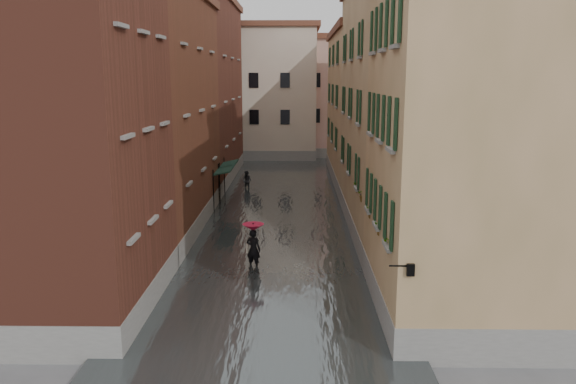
{
  "coord_description": "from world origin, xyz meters",
  "views": [
    {
      "loc": [
        1.13,
        -21.11,
        8.33
      ],
      "look_at": [
        0.73,
        4.77,
        3.0
      ],
      "focal_mm": 35.0,
      "sensor_mm": 36.0,
      "label": 1
    }
  ],
  "objects": [
    {
      "name": "building_left_near",
      "position": [
        -7.0,
        -2.0,
        6.5
      ],
      "size": [
        6.0,
        8.0,
        13.0
      ],
      "primitive_type": "cube",
      "color": "brown",
      "rests_on": "ground"
    },
    {
      "name": "awning_far",
      "position": [
        -3.49,
        16.19,
        2.47
      ],
      "size": [
        1.09,
        2.96,
        2.8
      ],
      "color": "#142F23",
      "rests_on": "ground"
    },
    {
      "name": "window_planters",
      "position": [
        4.12,
        0.39,
        3.51
      ],
      "size": [
        0.59,
        10.31,
        0.84
      ],
      "color": "maroon",
      "rests_on": "ground"
    },
    {
      "name": "building_right_mid",
      "position": [
        7.0,
        9.0,
        6.5
      ],
      "size": [
        6.0,
        14.0,
        13.0
      ],
      "primitive_type": "cube",
      "color": "tan",
      "rests_on": "ground"
    },
    {
      "name": "building_end_cream",
      "position": [
        -3.0,
        38.0,
        6.5
      ],
      "size": [
        12.0,
        9.0,
        13.0
      ],
      "primitive_type": "cube",
      "color": "beige",
      "rests_on": "ground"
    },
    {
      "name": "pedestrian_far",
      "position": [
        -2.56,
        19.77,
        0.75
      ],
      "size": [
        0.89,
        0.8,
        1.49
      ],
      "primitive_type": "imported",
      "rotation": [
        0.0,
        0.0,
        -0.39
      ],
      "color": "black",
      "rests_on": "ground"
    },
    {
      "name": "building_left_mid",
      "position": [
        -7.0,
        9.0,
        6.25
      ],
      "size": [
        6.0,
        14.0,
        12.5
      ],
      "primitive_type": "cube",
      "color": "brown",
      "rests_on": "ground"
    },
    {
      "name": "wall_lantern",
      "position": [
        4.33,
        -6.0,
        3.01
      ],
      "size": [
        0.71,
        0.22,
        0.35
      ],
      "color": "black",
      "rests_on": "ground"
    },
    {
      "name": "building_end_pink",
      "position": [
        6.0,
        40.0,
        6.0
      ],
      "size": [
        10.0,
        9.0,
        12.0
      ],
      "primitive_type": "cube",
      "color": "#CF9891",
      "rests_on": "ground"
    },
    {
      "name": "awning_near",
      "position": [
        -3.49,
        13.79,
        2.46
      ],
      "size": [
        1.09,
        2.87,
        2.8
      ],
      "color": "#142F23",
      "rests_on": "ground"
    },
    {
      "name": "building_left_far",
      "position": [
        -7.0,
        24.0,
        7.0
      ],
      "size": [
        6.0,
        16.0,
        14.0
      ],
      "primitive_type": "cube",
      "color": "brown",
      "rests_on": "ground"
    },
    {
      "name": "ground",
      "position": [
        0.0,
        0.0,
        0.0
      ],
      "size": [
        120.0,
        120.0,
        0.0
      ],
      "primitive_type": "plane",
      "color": "#58585A",
      "rests_on": "ground"
    },
    {
      "name": "floodwater",
      "position": [
        0.0,
        13.0,
        0.1
      ],
      "size": [
        10.0,
        60.0,
        0.2
      ],
      "primitive_type": "cube",
      "color": "#4A5152",
      "rests_on": "ground"
    },
    {
      "name": "building_right_far",
      "position": [
        7.0,
        24.0,
        5.75
      ],
      "size": [
        6.0,
        16.0,
        11.5
      ],
      "primitive_type": "cube",
      "color": "#977B4E",
      "rests_on": "ground"
    },
    {
      "name": "pedestrian_main",
      "position": [
        -0.75,
        2.42,
        1.24
      ],
      "size": [
        0.97,
        0.97,
        2.06
      ],
      "color": "black",
      "rests_on": "ground"
    },
    {
      "name": "building_right_near",
      "position": [
        7.0,
        -2.0,
        5.75
      ],
      "size": [
        6.0,
        8.0,
        11.5
      ],
      "primitive_type": "cube",
      "color": "#977B4E",
      "rests_on": "ground"
    }
  ]
}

